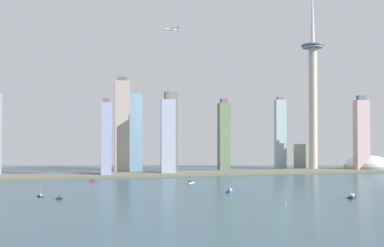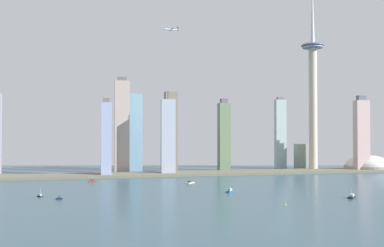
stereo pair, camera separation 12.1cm
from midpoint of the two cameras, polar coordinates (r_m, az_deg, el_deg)
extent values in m
plane|color=#365361|center=(357.81, 10.55, -13.19)|extent=(6000.00, 6000.00, 0.00)
cube|color=#6C6A56|center=(779.35, -2.53, -6.55)|extent=(935.34, 67.61, 3.94)
cylinder|color=beige|center=(904.09, 15.44, 1.98)|extent=(16.17, 16.17, 248.29)
ellipsoid|color=#4E608B|center=(919.32, 15.40, 9.73)|extent=(45.48, 45.48, 11.24)
torus|color=beige|center=(918.59, 15.40, 9.49)|extent=(40.91, 40.91, 2.25)
cone|color=silver|center=(934.45, 15.37, 13.80)|extent=(8.08, 8.08, 123.78)
cylinder|color=#A5A098|center=(949.35, 21.95, -5.35)|extent=(93.86, 93.86, 9.05)
ellipsoid|color=silver|center=(949.03, 21.95, -5.08)|extent=(89.17, 89.17, 40.66)
cube|color=#C6A2A0|center=(912.43, 21.16, -1.49)|extent=(27.47, 15.59, 137.31)
cube|color=#545C66|center=(914.92, 21.12, 3.10)|extent=(16.48, 9.35, 9.34)
cube|color=#78A0BF|center=(851.41, -7.45, -1.17)|extent=(27.79, 18.40, 149.71)
cube|color=#929ECA|center=(762.67, -11.10, -2.06)|extent=(17.50, 26.80, 125.63)
cube|color=#615857|center=(764.56, -11.08, 2.93)|extent=(10.50, 16.08, 7.46)
cube|color=gray|center=(939.24, 13.96, -4.15)|extent=(23.49, 18.67, 51.49)
cube|color=#A2ABC1|center=(774.99, -3.13, -1.78)|extent=(24.98, 13.51, 133.52)
cylinder|color=#4C4C51|center=(777.82, -3.13, 3.70)|extent=(1.60, 1.60, 14.88)
cube|color=slate|center=(851.65, -2.79, -1.05)|extent=(23.04, 25.78, 153.73)
cube|color=#AC9B8F|center=(816.81, -9.09, -0.45)|extent=(26.84, 15.26, 170.11)
cube|color=#5D545B|center=(822.75, -9.07, 5.73)|extent=(16.10, 9.15, 6.99)
cube|color=#627A56|center=(870.46, 4.17, -1.73)|extent=(21.99, 19.15, 132.96)
cube|color=#654F6C|center=(872.71, 4.16, 2.93)|extent=(13.20, 11.49, 8.95)
cube|color=#A4BDBF|center=(942.28, 11.40, -1.34)|extent=(22.77, 12.80, 143.84)
cube|color=slate|center=(945.05, 11.38, 3.20)|extent=(13.66, 7.68, 5.80)
cube|color=beige|center=(651.55, -0.28, -7.71)|extent=(16.22, 17.68, 1.36)
cube|color=#294040|center=(651.35, -0.28, -7.56)|extent=(8.35, 8.80, 2.19)
cube|color=#1D5088|center=(554.12, 4.98, -8.81)|extent=(11.48, 10.52, 2.21)
cube|color=#93A3A5|center=(553.79, 4.97, -8.55)|extent=(5.74, 5.46, 2.88)
cylinder|color=silver|center=(553.37, 4.97, -8.20)|extent=(0.24, 0.24, 3.91)
cube|color=#20292C|center=(536.64, 20.04, -8.98)|extent=(14.60, 14.33, 2.32)
cube|color=silver|center=(536.31, 20.04, -8.72)|extent=(7.42, 7.34, 2.61)
cylinder|color=silver|center=(535.81, 20.04, -8.31)|extent=(0.24, 0.24, 5.13)
cube|color=#B22527|center=(685.00, -12.83, -7.35)|extent=(11.87, 5.90, 1.61)
cube|color=#283742|center=(684.78, -12.83, -7.18)|extent=(5.38, 3.71, 2.46)
cylinder|color=silver|center=(684.47, -12.83, -6.93)|extent=(0.24, 0.24, 3.62)
cube|color=#0E1F30|center=(517.79, -16.89, -9.32)|extent=(7.04, 2.12, 1.82)
cube|color=#394349|center=(517.47, -16.89, -9.07)|extent=(3.12, 1.39, 2.66)
cube|color=black|center=(544.46, -19.12, -8.93)|extent=(7.72, 9.29, 1.33)
cube|color=#96A6B0|center=(544.23, -19.12, -8.75)|extent=(4.09, 4.56, 2.02)
cylinder|color=silver|center=(543.70, -19.12, -8.32)|extent=(0.24, 0.24, 6.31)
cone|color=yellow|center=(467.28, 12.05, -10.18)|extent=(1.70, 1.70, 2.61)
cylinder|color=silver|center=(752.18, -2.63, 12.08)|extent=(25.61, 6.93, 2.40)
sphere|color=silver|center=(747.93, -3.57, 12.16)|extent=(2.40, 2.40, 2.40)
cube|color=silver|center=(752.43, -2.63, 12.16)|extent=(7.34, 24.69, 0.50)
cube|color=silver|center=(755.98, -1.85, 12.04)|extent=(3.60, 8.83, 0.40)
cube|color=#2D333D|center=(756.76, -1.85, 12.29)|extent=(2.16, 0.87, 5.00)
camera|label=1|loc=(0.06, -90.00, 0.00)|focal=41.06mm
camera|label=2|loc=(0.06, 90.00, 0.00)|focal=41.06mm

